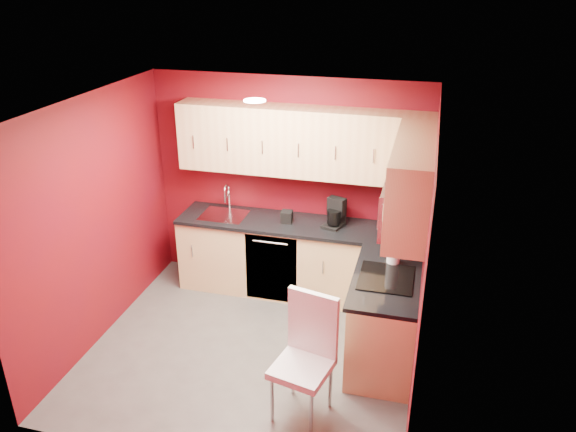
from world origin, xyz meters
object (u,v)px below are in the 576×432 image
at_px(sink, 224,212).
at_px(paper_towel, 394,250).
at_px(napkin_holder, 287,217).
at_px(coffee_maker, 334,213).
at_px(microwave, 405,206).
at_px(dining_chair, 302,362).

bearing_deg(sink, paper_towel, -18.97).
bearing_deg(napkin_holder, coffee_maker, 1.11).
bearing_deg(napkin_holder, microwave, -36.43).
relative_size(microwave, coffee_maker, 2.34).
bearing_deg(paper_towel, napkin_holder, 151.79).
xyz_separation_m(napkin_holder, paper_towel, (1.25, -0.67, 0.08)).
xyz_separation_m(microwave, paper_towel, (-0.08, 0.31, -0.60)).
distance_m(coffee_maker, napkin_holder, 0.54).
relative_size(sink, dining_chair, 0.46).
bearing_deg(napkin_holder, paper_towel, -28.21).
bearing_deg(microwave, paper_towel, 104.25).
distance_m(microwave, paper_towel, 0.68).
height_order(coffee_maker, dining_chair, coffee_maker).
distance_m(coffee_maker, paper_towel, 0.99).
height_order(sink, dining_chair, sink).
relative_size(paper_towel, dining_chair, 0.26).
bearing_deg(dining_chair, paper_towel, 76.83).
bearing_deg(dining_chair, microwave, 66.63).
xyz_separation_m(sink, coffee_maker, (1.30, -0.01, 0.13)).
distance_m(microwave, sink, 2.43).
distance_m(sink, napkin_holder, 0.76).
relative_size(microwave, dining_chair, 0.68).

